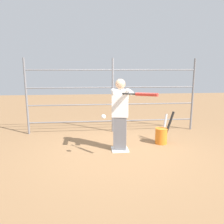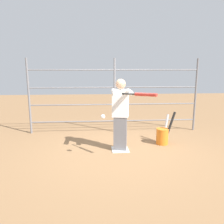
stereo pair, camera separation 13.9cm
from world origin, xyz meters
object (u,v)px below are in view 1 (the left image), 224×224
baseball_bat_swinging (143,94)px  bat_bucket (162,135)px  softball_in_flight (103,117)px  batter (120,113)px

baseball_bat_swinging → bat_bucket: 1.88m
softball_in_flight → bat_bucket: 1.97m
bat_bucket → batter: bearing=17.7°
baseball_bat_swinging → bat_bucket: baseball_bat_swinging is taller
batter → softball_in_flight: (0.43, 0.54, 0.03)m
baseball_bat_swinging → softball_in_flight: bearing=-19.6°
batter → bat_bucket: size_ratio=1.98×
bat_bucket → softball_in_flight: bearing=29.9°
batter → softball_in_flight: size_ratio=17.80×
softball_in_flight → baseball_bat_swinging: bearing=160.4°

